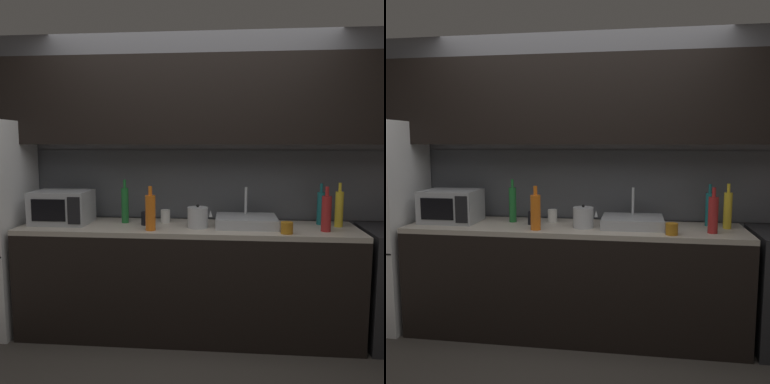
% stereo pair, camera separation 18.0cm
% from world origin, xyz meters
% --- Properties ---
extents(back_wall, '(4.43, 0.44, 2.50)m').
position_xyz_m(back_wall, '(0.00, 1.20, 1.55)').
color(back_wall, slate).
rests_on(back_wall, ground).
extents(counter_run, '(2.69, 0.60, 0.90)m').
position_xyz_m(counter_run, '(0.00, 0.90, 0.45)').
color(counter_run, black).
rests_on(counter_run, ground).
extents(microwave, '(0.46, 0.35, 0.27)m').
position_xyz_m(microwave, '(-1.04, 0.92, 1.04)').
color(microwave, '#A8AAAF').
rests_on(microwave, counter_run).
extents(sink_basin, '(0.48, 0.38, 0.30)m').
position_xyz_m(sink_basin, '(0.47, 0.93, 0.94)').
color(sink_basin, '#ADAFB5').
rests_on(sink_basin, counter_run).
extents(kettle, '(0.20, 0.16, 0.19)m').
position_xyz_m(kettle, '(0.09, 0.84, 0.98)').
color(kettle, '#B7BABF').
rests_on(kettle, counter_run).
extents(wine_bottle_yellow, '(0.06, 0.06, 0.35)m').
position_xyz_m(wine_bottle_yellow, '(1.20, 0.97, 1.05)').
color(wine_bottle_yellow, gold).
rests_on(wine_bottle_yellow, counter_run).
extents(wine_bottle_red, '(0.07, 0.07, 0.34)m').
position_xyz_m(wine_bottle_red, '(1.06, 0.79, 1.04)').
color(wine_bottle_red, '#A82323').
rests_on(wine_bottle_red, counter_run).
extents(wine_bottle_orange, '(0.08, 0.08, 0.34)m').
position_xyz_m(wine_bottle_orange, '(-0.26, 0.71, 1.04)').
color(wine_bottle_orange, orange).
rests_on(wine_bottle_orange, counter_run).
extents(wine_bottle_teal, '(0.06, 0.06, 0.34)m').
position_xyz_m(wine_bottle_teal, '(1.08, 1.06, 1.04)').
color(wine_bottle_teal, '#19666B').
rests_on(wine_bottle_teal, counter_run).
extents(wine_bottle_green, '(0.06, 0.06, 0.36)m').
position_xyz_m(wine_bottle_green, '(-0.53, 0.98, 1.05)').
color(wine_bottle_green, '#1E6B2D').
rests_on(wine_bottle_green, counter_run).
extents(mug_dark, '(0.07, 0.07, 0.11)m').
position_xyz_m(mug_dark, '(-0.34, 0.90, 0.95)').
color(mug_dark, black).
rests_on(mug_dark, counter_run).
extents(mug_white, '(0.08, 0.08, 0.11)m').
position_xyz_m(mug_white, '(-0.20, 1.02, 0.95)').
color(mug_white, silver).
rests_on(mug_white, counter_run).
extents(mug_amber, '(0.09, 0.09, 0.09)m').
position_xyz_m(mug_amber, '(0.76, 0.69, 0.94)').
color(mug_amber, '#B27019').
rests_on(mug_amber, counter_run).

